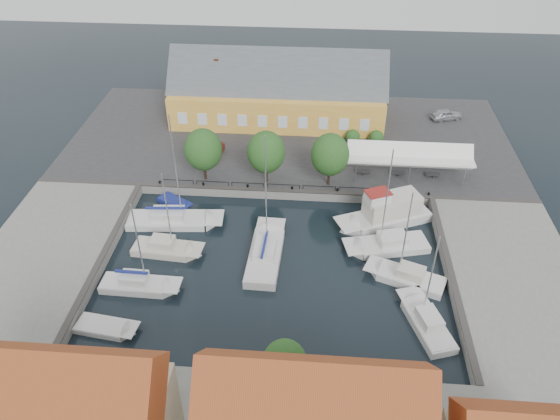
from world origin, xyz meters
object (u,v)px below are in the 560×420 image
Objects in this scene: warehouse at (274,94)px; tent_canopy at (409,156)px; car_red at (215,151)px; east_boat_c at (426,323)px; center_sailboat at (266,255)px; west_boat_d at (139,286)px; car_silver at (447,115)px; west_boat_a at (173,221)px; launch_nw at (175,203)px; east_boat_b at (406,279)px; trawler at (387,215)px; launch_sw at (106,329)px; east_boat_a at (388,246)px; west_boat_b at (166,250)px.

tent_canopy is at bearing -39.86° from warehouse.
car_red is 0.40× the size of east_boat_c.
warehouse reaches higher than car_red.
center_sailboat is 12.18m from west_boat_d.
west_boat_a is (-32.14, -24.54, -1.46)m from car_silver.
west_boat_a is at bearing -79.26° from launch_nw.
car_red is 12.67m from west_boat_a.
warehouse is 34.16m from east_boat_b.
east_boat_b reaches higher than trawler.
tent_canopy is at bearing 88.40° from east_boat_c.
launch_sw is (-27.37, -24.49, -3.59)m from tent_canopy.
east_boat_a is (11.97, 2.31, -0.10)m from center_sailboat.
west_boat_b is (-23.11, 2.25, -0.00)m from east_boat_b.
west_boat_d is (-23.02, -7.44, 0.01)m from east_boat_a.
west_boat_d is at bearing 74.60° from launch_sw.
launch_sw is 1.28× the size of launch_nw.
east_boat_a is at bearing -29.46° from car_red.
west_boat_a is at bearing 81.73° from launch_sw.
launch_nw is at bearing 148.11° from east_boat_c.
car_red is at bearing 78.85° from west_boat_a.
east_boat_a is 24.19m from west_boat_d.
west_boat_a is at bearing -110.13° from warehouse.
east_boat_b is at bearing -82.17° from trawler.
launch_sw reaches higher than launch_nw.
car_red is at bearing -119.01° from warehouse.
east_boat_b reaches higher than tent_canopy.
trawler is 4.31m from east_boat_a.
car_silver is 32.63m from east_boat_b.
west_boat_a is (-25.22, -9.66, -3.41)m from tent_canopy.
center_sailboat reaches higher than east_boat_b.
center_sailboat is 1.28× the size of trawler.
car_silver reaches higher than launch_sw.
tent_canopy is at bearing 84.31° from east_boat_b.
trawler is 1.89× the size of launch_sw.
tent_canopy is 1.43× the size of west_boat_b.
center_sailboat reaches higher than warehouse.
west_boat_d is (-3.21, -22.19, -1.37)m from car_red.
east_boat_a is (-0.11, -4.25, -0.75)m from trawler.
west_boat_d is at bearing -103.41° from west_boat_b.
east_boat_c is 25.33m from west_boat_b.
launch_nw is (-10.92, 8.10, -0.27)m from center_sailboat.
east_boat_b is 1.06× the size of east_boat_c.
launch_nw is (1.51, 18.24, -0.00)m from launch_sw.
west_boat_d is (-0.78, -9.83, 0.00)m from west_boat_a.
west_boat_a reaches higher than west_boat_d.
car_red is 0.37× the size of trawler.
west_boat_d is 1.81× the size of launch_sw.
launch_nw is (-1.10, 8.07, -0.17)m from west_boat_b.
east_boat_a is (13.62, -25.90, -4.17)m from warehouse.
car_red is 0.39× the size of west_boat_d.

